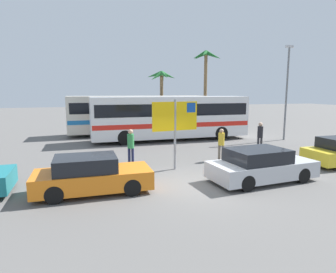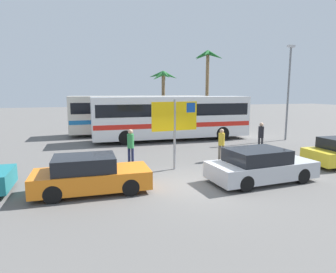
{
  "view_description": "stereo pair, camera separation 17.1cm",
  "coord_description": "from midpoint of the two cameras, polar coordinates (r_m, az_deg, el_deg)",
  "views": [
    {
      "loc": [
        -4.2,
        -10.04,
        3.56
      ],
      "look_at": [
        -0.05,
        3.81,
        1.3
      ],
      "focal_mm": 31.04,
      "sensor_mm": 36.0,
      "label": 1
    },
    {
      "loc": [
        -4.04,
        -10.09,
        3.56
      ],
      "look_at": [
        -0.05,
        3.81,
        1.3
      ],
      "focal_mm": 31.04,
      "sensor_mm": 36.0,
      "label": 2
    }
  ],
  "objects": [
    {
      "name": "palm_tree_inland",
      "position": [
        29.3,
        7.94,
        13.63
      ],
      "size": [
        3.15,
        3.03,
        7.48
      ],
      "color": "brown",
      "rests_on": "ground"
    },
    {
      "name": "pedestrian_crossing_lot",
      "position": [
        17.96,
        18.05,
        0.36
      ],
      "size": [
        0.32,
        0.32,
        1.75
      ],
      "rotation": [
        0.0,
        0.0,
        0.71
      ],
      "color": "#2D2D33",
      "rests_on": "ground"
    },
    {
      "name": "pedestrian_near_sign",
      "position": [
        14.08,
        -7.01,
        -1.48
      ],
      "size": [
        0.32,
        0.32,
        1.76
      ],
      "rotation": [
        0.0,
        0.0,
        4.15
      ],
      "color": "#1E2347",
      "rests_on": "ground"
    },
    {
      "name": "bus_rear_coach",
      "position": [
        24.51,
        -5.32,
        4.69
      ],
      "size": [
        11.4,
        2.61,
        3.17
      ],
      "color": "silver",
      "rests_on": "ground"
    },
    {
      "name": "ferry_sign",
      "position": [
        13.09,
        1.89,
        3.47
      ],
      "size": [
        2.19,
        0.34,
        3.2
      ],
      "rotation": [
        0.0,
        0.0,
        0.13
      ],
      "color": "gray",
      "rests_on": "ground"
    },
    {
      "name": "car_silver",
      "position": [
        12.15,
        18.0,
        -5.49
      ],
      "size": [
        4.4,
        2.19,
        1.32
      ],
      "rotation": [
        0.0,
        0.0,
        0.09
      ],
      "color": "#B7BABF",
      "rests_on": "ground"
    },
    {
      "name": "pedestrian_by_bus",
      "position": [
        15.23,
        10.77,
        -1.06
      ],
      "size": [
        0.32,
        0.32,
        1.65
      ],
      "rotation": [
        0.0,
        0.0,
        4.04
      ],
      "color": "#706656",
      "rests_on": "ground"
    },
    {
      "name": "bus_front_coach",
      "position": [
        21.28,
        0.93,
        4.09
      ],
      "size": [
        11.4,
        2.61,
        3.17
      ],
      "color": "white",
      "rests_on": "ground"
    },
    {
      "name": "lamp_post_left_side",
      "position": [
        22.9,
        22.77,
        8.58
      ],
      "size": [
        0.56,
        0.2,
        6.78
      ],
      "color": "slate",
      "rests_on": "ground"
    },
    {
      "name": "palm_tree_seaside",
      "position": [
        28.34,
        -0.79,
        10.46
      ],
      "size": [
        2.83,
        2.79,
        5.49
      ],
      "color": "brown",
      "rests_on": "ground"
    },
    {
      "name": "ground",
      "position": [
        11.44,
        6.02,
        -9.3
      ],
      "size": [
        120.0,
        120.0,
        0.0
      ],
      "primitive_type": "plane",
      "color": "#605E5B"
    },
    {
      "name": "car_orange",
      "position": [
        10.68,
        -14.62,
        -7.3
      ],
      "size": [
        4.04,
        1.7,
        1.32
      ],
      "rotation": [
        0.0,
        0.0,
        0.0
      ],
      "color": "orange",
      "rests_on": "ground"
    }
  ]
}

